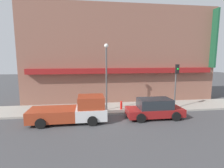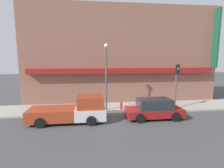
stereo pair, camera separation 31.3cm
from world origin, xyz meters
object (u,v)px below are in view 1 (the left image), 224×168
(pickup_truck, at_px, (74,111))
(street_lamp, at_px, (106,69))
(parked_car, at_px, (154,109))
(traffic_light, at_px, (176,79))
(fire_hydrant, at_px, (121,105))

(pickup_truck, distance_m, street_lamp, 4.43)
(parked_car, xyz_separation_m, traffic_light, (2.59, 1.74, 2.11))
(fire_hydrant, height_order, traffic_light, traffic_light)
(fire_hydrant, bearing_deg, parked_car, -44.08)
(pickup_truck, distance_m, parked_car, 6.12)
(parked_car, distance_m, street_lamp, 5.05)
(street_lamp, distance_m, traffic_light, 6.17)
(fire_hydrant, relative_size, traffic_light, 0.19)
(pickup_truck, bearing_deg, street_lamp, 38.24)
(pickup_truck, height_order, traffic_light, traffic_light)
(street_lamp, xyz_separation_m, traffic_light, (6.10, -0.41, -0.83))
(pickup_truck, relative_size, fire_hydrant, 7.40)
(pickup_truck, bearing_deg, fire_hydrant, 27.41)
(street_lamp, relative_size, traffic_light, 1.44)
(parked_car, bearing_deg, traffic_light, 31.58)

